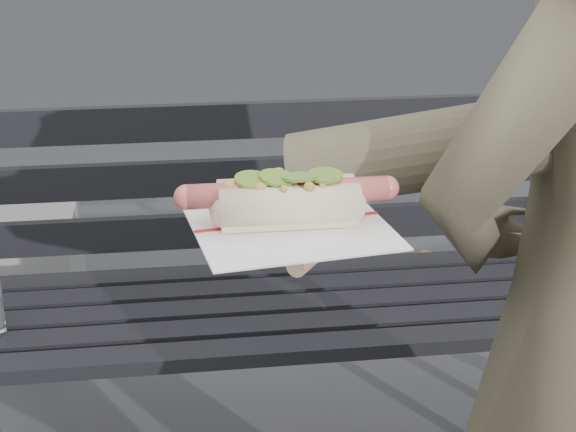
# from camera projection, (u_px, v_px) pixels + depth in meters

# --- Properties ---
(park_bench) EXTENTS (1.50, 0.44, 0.88)m
(park_bench) POSITION_uv_depth(u_px,v_px,m) (264.00, 271.00, 1.95)
(park_bench) COLOR black
(park_bench) RESTS_ON ground
(held_hotdog) EXTENTS (0.63, 0.31, 0.20)m
(held_hotdog) POSITION_uv_depth(u_px,v_px,m) (460.00, 157.00, 0.95)
(held_hotdog) COLOR #45442E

